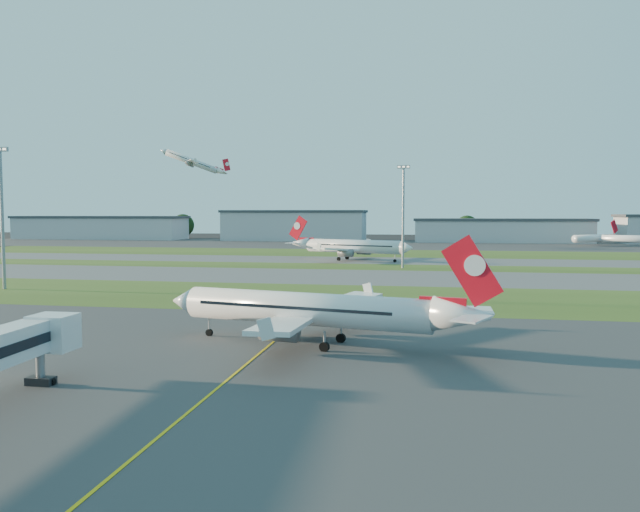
% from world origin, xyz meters
% --- Properties ---
extents(ground, '(700.00, 700.00, 0.00)m').
position_xyz_m(ground, '(0.00, 0.00, 0.00)').
color(ground, black).
rests_on(ground, ground).
extents(apron_near, '(300.00, 70.00, 0.01)m').
position_xyz_m(apron_near, '(0.00, 0.00, 0.01)').
color(apron_near, '#333335').
rests_on(apron_near, ground).
extents(grass_strip_a, '(300.00, 34.00, 0.01)m').
position_xyz_m(grass_strip_a, '(0.00, 52.00, 0.01)').
color(grass_strip_a, '#334818').
rests_on(grass_strip_a, ground).
extents(taxiway_a, '(300.00, 32.00, 0.01)m').
position_xyz_m(taxiway_a, '(0.00, 85.00, 0.01)').
color(taxiway_a, '#515154').
rests_on(taxiway_a, ground).
extents(grass_strip_b, '(300.00, 18.00, 0.01)m').
position_xyz_m(grass_strip_b, '(0.00, 110.00, 0.01)').
color(grass_strip_b, '#334818').
rests_on(grass_strip_b, ground).
extents(taxiway_b, '(300.00, 26.00, 0.01)m').
position_xyz_m(taxiway_b, '(0.00, 132.00, 0.01)').
color(taxiway_b, '#515154').
rests_on(taxiway_b, ground).
extents(grass_strip_c, '(300.00, 40.00, 0.01)m').
position_xyz_m(grass_strip_c, '(0.00, 165.00, 0.01)').
color(grass_strip_c, '#334818').
rests_on(grass_strip_c, ground).
extents(apron_far, '(400.00, 80.00, 0.01)m').
position_xyz_m(apron_far, '(0.00, 225.00, 0.01)').
color(apron_far, '#333335').
rests_on(apron_far, ground).
extents(yellow_line, '(0.25, 60.00, 0.02)m').
position_xyz_m(yellow_line, '(5.00, 0.00, 0.00)').
color(yellow_line, gold).
rests_on(yellow_line, ground).
extents(airliner_parked, '(33.63, 28.23, 10.63)m').
position_xyz_m(airliner_parked, '(8.90, 14.50, 3.73)').
color(airliner_parked, silver).
rests_on(airliner_parked, ground).
extents(airliner_taxiing, '(35.83, 30.33, 11.70)m').
position_xyz_m(airliner_taxiing, '(-0.52, 130.70, 4.11)').
color(airliner_taxiing, silver).
rests_on(airliner_taxiing, ground).
extents(airliner_departing, '(27.28, 23.01, 8.81)m').
position_xyz_m(airliner_departing, '(-79.74, 207.90, 35.95)').
color(airliner_departing, silver).
extents(mini_jet_near, '(22.85, 19.93, 9.48)m').
position_xyz_m(mini_jet_near, '(90.53, 229.05, 3.28)').
color(mini_jet_near, silver).
rests_on(mini_jet_near, ground).
extents(mini_jet_far, '(28.12, 9.59, 9.48)m').
position_xyz_m(mini_jet_far, '(104.87, 221.71, 3.28)').
color(mini_jet_far, silver).
rests_on(mini_jet_far, ground).
extents(light_mast_west, '(3.20, 0.70, 25.80)m').
position_xyz_m(light_mast_west, '(-55.00, 52.00, 14.81)').
color(light_mast_west, gray).
rests_on(light_mast_west, ground).
extents(light_mast_centre, '(3.20, 0.70, 25.80)m').
position_xyz_m(light_mast_centre, '(15.00, 108.00, 14.81)').
color(light_mast_centre, gray).
rests_on(light_mast_centre, ground).
extents(hangar_far_west, '(91.80, 23.00, 12.20)m').
position_xyz_m(hangar_far_west, '(-150.00, 255.00, 6.14)').
color(hangar_far_west, '#ACAFB4').
rests_on(hangar_far_west, ground).
extents(hangar_west, '(71.40, 23.00, 15.20)m').
position_xyz_m(hangar_west, '(-45.00, 255.00, 7.64)').
color(hangar_west, '#ACAFB4').
rests_on(hangar_west, ground).
extents(hangar_east, '(81.60, 23.00, 11.20)m').
position_xyz_m(hangar_east, '(55.00, 255.00, 5.64)').
color(hangar_east, '#ACAFB4').
rests_on(hangar_east, ground).
extents(tree_far_west, '(11.00, 11.00, 12.00)m').
position_xyz_m(tree_far_west, '(-190.00, 268.00, 6.49)').
color(tree_far_west, black).
rests_on(tree_far_west, ground).
extents(tree_west, '(12.10, 12.10, 13.20)m').
position_xyz_m(tree_west, '(-110.00, 270.00, 7.14)').
color(tree_west, black).
rests_on(tree_west, ground).
extents(tree_mid_west, '(9.90, 9.90, 10.80)m').
position_xyz_m(tree_mid_west, '(-20.00, 266.00, 5.84)').
color(tree_mid_west, black).
rests_on(tree_mid_west, ground).
extents(tree_mid_east, '(11.55, 11.55, 12.60)m').
position_xyz_m(tree_mid_east, '(40.00, 269.00, 6.81)').
color(tree_mid_east, black).
rests_on(tree_mid_east, ground).
extents(tree_east, '(10.45, 10.45, 11.40)m').
position_xyz_m(tree_east, '(115.00, 267.00, 6.16)').
color(tree_east, black).
rests_on(tree_east, ground).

